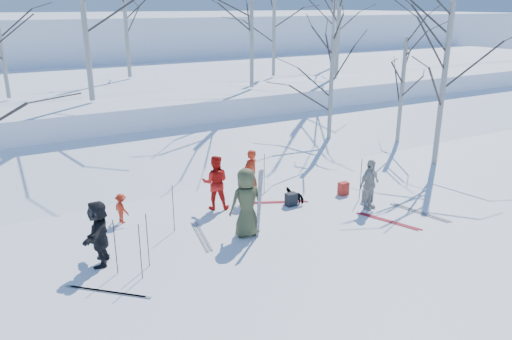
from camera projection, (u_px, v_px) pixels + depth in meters
ground at (283, 230)px, 13.69m from camera, size 120.00×120.00×0.00m
snow_ramp at (186, 159)px, 19.40m from camera, size 70.00×9.49×4.12m
snow_plateau at (116, 98)px, 27.35m from camera, size 70.00×18.00×2.20m
far_hill at (52, 50)px, 44.31m from camera, size 90.00×30.00×6.00m
skier_olive_center at (246, 203)px, 13.09m from camera, size 0.95×0.65×1.87m
skier_red_north at (250, 175)px, 15.65m from camera, size 0.68×0.56×1.61m
skier_redor_behind at (215, 182)px, 14.88m from camera, size 1.01×0.93×1.66m
skier_red_seated at (121, 208)px, 14.03m from camera, size 0.49×0.63×0.86m
skier_cream_east at (369, 184)px, 14.89m from camera, size 0.97×0.58×1.54m
skier_grey_west at (99, 233)px, 11.67m from camera, size 1.03×1.55×1.60m
dog at (295, 196)px, 15.41m from camera, size 0.60×0.63×0.50m
upright_ski_left at (259, 204)px, 12.97m from camera, size 0.07×0.16×1.90m
upright_ski_right at (260, 203)px, 13.06m from camera, size 0.09×0.23×1.89m
ski_pair_a at (420, 212)px, 14.80m from camera, size 1.01×1.99×0.02m
ski_pair_b at (276, 202)px, 15.57m from camera, size 1.65×2.05×0.02m
ski_pair_c at (388, 221)px, 14.22m from camera, size 1.46×2.03×0.02m
ski_pair_d at (108, 292)px, 10.72m from camera, size 2.10×2.10×0.02m
ski_pair_e at (201, 236)px, 13.32m from camera, size 0.89×1.97×0.02m
ski_pole_a at (173, 208)px, 13.40m from camera, size 0.02×0.02×1.34m
ski_pole_b at (361, 179)px, 15.63m from camera, size 0.02×0.02×1.34m
ski_pole_c at (115, 247)px, 11.27m from camera, size 0.02×0.02×1.34m
ski_pole_d at (140, 252)px, 11.06m from camera, size 0.02×0.02×1.34m
ski_pole_e at (148, 240)px, 11.59m from camera, size 0.02×0.02×1.34m
ski_pole_f at (264, 174)px, 16.15m from camera, size 0.02×0.02×1.34m
ski_pole_g at (373, 184)px, 15.21m from camera, size 0.02×0.02×1.34m
ski_pole_h at (252, 179)px, 15.66m from camera, size 0.02×0.02×1.34m
backpack_red at (343, 189)px, 16.15m from camera, size 0.32×0.22×0.42m
backpack_grey at (368, 195)px, 15.62m from camera, size 0.30×0.20×0.38m
backpack_dark at (291, 199)px, 15.28m from camera, size 0.34×0.24×0.40m
birch_plateau_b at (82, 2)px, 18.93m from camera, size 5.86×5.86×7.51m
birch_plateau_c at (1, 44)px, 19.92m from camera, size 3.66×3.66×4.37m
birch_plateau_d at (333, 22)px, 30.11m from camera, size 4.28×4.28×5.26m
birch_plateau_f at (125, 16)px, 25.54m from camera, size 4.97×4.97×6.24m
birch_plateau_g at (252, 28)px, 22.47m from camera, size 4.32×4.32×5.31m
birch_plateau_h at (274, 28)px, 26.26m from camera, size 4.10×4.10×5.00m
birch_plateau_i at (340, 1)px, 25.86m from camera, size 5.99×5.99×7.69m
birch_edge_b at (444, 80)px, 18.34m from camera, size 5.13×5.13×6.47m
birch_edge_c at (402, 93)px, 21.08m from camera, size 3.82×3.82×4.60m
birch_edge_e at (331, 94)px, 20.53m from camera, size 3.93×3.93×4.75m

